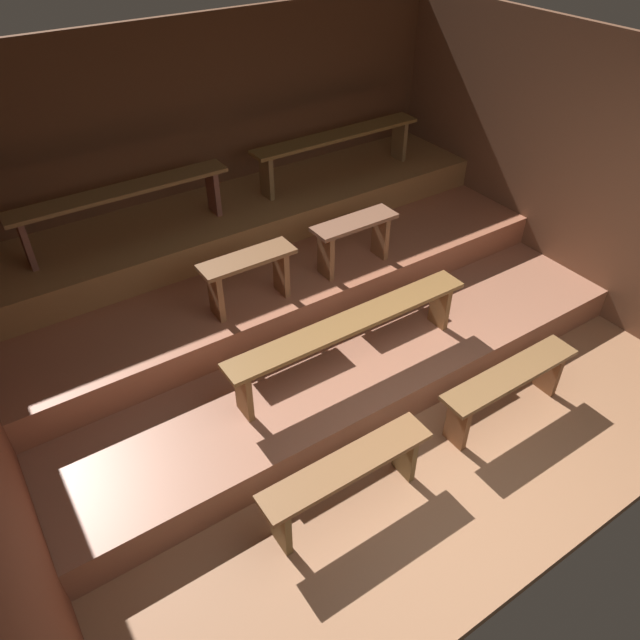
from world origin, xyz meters
name	(u,v)px	position (x,y,z in m)	size (l,w,h in m)	color
ground	(328,361)	(0.00, 2.10, -0.04)	(6.06, 5.00, 0.08)	#996847
wall_back	(212,149)	(0.00, 4.23, 1.28)	(6.06, 0.06, 2.55)	brown
wall_right	(552,161)	(2.66, 2.10, 1.28)	(0.06, 5.00, 2.55)	brown
platform_lower	(296,314)	(0.00, 2.66, 0.15)	(5.26, 3.10, 0.30)	#A0674D
platform_middle	(266,262)	(0.00, 3.21, 0.45)	(5.26, 2.00, 0.30)	#A45F42
platform_upper	(242,216)	(0.00, 3.68, 0.76)	(5.26, 1.05, 0.30)	#9E6C3D
bench_floor_left	(347,475)	(-0.79, 0.72, 0.35)	(1.30, 0.26, 0.48)	brown
bench_floor_right	(509,384)	(0.79, 0.72, 0.35)	(1.30, 0.26, 0.48)	brown
bench_lower_center	(351,329)	(-0.10, 1.65, 0.69)	(2.20, 0.26, 0.48)	brown
bench_middle_left	(248,272)	(-0.55, 2.50, 0.93)	(0.82, 0.26, 0.48)	brown
bench_middle_right	(354,235)	(0.55, 2.50, 0.93)	(0.82, 0.26, 0.48)	brown
bench_upper_left	(122,199)	(-1.15, 3.64, 1.28)	(1.95, 0.26, 0.48)	brown
bench_upper_right	(337,143)	(1.15, 3.64, 1.28)	(1.95, 0.26, 0.48)	brown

